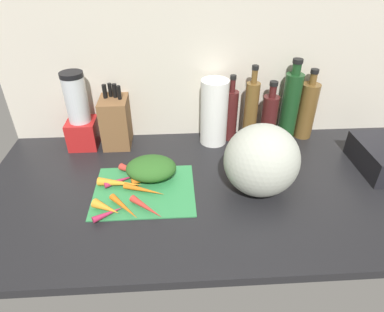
# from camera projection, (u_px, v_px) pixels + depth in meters

# --- Properties ---
(ground_plane) EXTENTS (1.70, 0.80, 0.03)m
(ground_plane) POSITION_uv_depth(u_px,v_px,m) (222.00, 187.00, 1.21)
(ground_plane) COLOR black
(wall_back) EXTENTS (1.70, 0.03, 0.60)m
(wall_back) POSITION_uv_depth(u_px,v_px,m) (213.00, 67.00, 1.35)
(wall_back) COLOR beige
(wall_back) RESTS_ON ground_plane
(cutting_board) EXTENTS (0.35, 0.28, 0.01)m
(cutting_board) POSITION_uv_depth(u_px,v_px,m) (144.00, 190.00, 1.16)
(cutting_board) COLOR #338C4C
(cutting_board) RESTS_ON ground_plane
(carrot_0) EXTENTS (0.10, 0.07, 0.02)m
(carrot_0) POSITION_uv_depth(u_px,v_px,m) (108.00, 213.00, 1.04)
(carrot_0) COLOR #B2264C
(carrot_0) RESTS_ON cutting_board
(carrot_1) EXTENTS (0.11, 0.12, 0.02)m
(carrot_1) POSITION_uv_depth(u_px,v_px,m) (124.00, 207.00, 1.07)
(carrot_1) COLOR orange
(carrot_1) RESTS_ON cutting_board
(carrot_2) EXTENTS (0.12, 0.07, 0.02)m
(carrot_2) POSITION_uv_depth(u_px,v_px,m) (121.00, 180.00, 1.18)
(carrot_2) COLOR #B2264C
(carrot_2) RESTS_ON cutting_board
(carrot_3) EXTENTS (0.10, 0.08, 0.03)m
(carrot_3) POSITION_uv_depth(u_px,v_px,m) (106.00, 208.00, 1.05)
(carrot_3) COLOR orange
(carrot_3) RESTS_ON cutting_board
(carrot_4) EXTENTS (0.16, 0.06, 0.03)m
(carrot_4) POSITION_uv_depth(u_px,v_px,m) (120.00, 183.00, 1.16)
(carrot_4) COLOR orange
(carrot_4) RESTS_ON cutting_board
(carrot_5) EXTENTS (0.15, 0.08, 0.02)m
(carrot_5) POSITION_uv_depth(u_px,v_px,m) (144.00, 190.00, 1.14)
(carrot_5) COLOR orange
(carrot_5) RESTS_ON cutting_board
(carrot_6) EXTENTS (0.14, 0.10, 0.03)m
(carrot_6) POSITION_uv_depth(u_px,v_px,m) (136.00, 172.00, 1.22)
(carrot_6) COLOR red
(carrot_6) RESTS_ON cutting_board
(carrot_7) EXTENTS (0.12, 0.11, 0.02)m
(carrot_7) POSITION_uv_depth(u_px,v_px,m) (147.00, 207.00, 1.06)
(carrot_7) COLOR red
(carrot_7) RESTS_ON cutting_board
(carrot_8) EXTENTS (0.12, 0.06, 0.02)m
(carrot_8) POSITION_uv_depth(u_px,v_px,m) (148.00, 179.00, 1.19)
(carrot_8) COLOR orange
(carrot_8) RESTS_ON cutting_board
(carrot_greens_pile) EXTENTS (0.18, 0.14, 0.08)m
(carrot_greens_pile) POSITION_uv_depth(u_px,v_px,m) (151.00, 168.00, 1.20)
(carrot_greens_pile) COLOR #2D6023
(carrot_greens_pile) RESTS_ON cutting_board
(winter_squash) EXTENTS (0.25, 0.24, 0.25)m
(winter_squash) POSITION_uv_depth(u_px,v_px,m) (262.00, 160.00, 1.10)
(winter_squash) COLOR #B2B7A8
(winter_squash) RESTS_ON ground_plane
(knife_block) EXTENTS (0.11, 0.16, 0.26)m
(knife_block) POSITION_uv_depth(u_px,v_px,m) (116.00, 121.00, 1.38)
(knife_block) COLOR brown
(knife_block) RESTS_ON ground_plane
(blender_appliance) EXTENTS (0.12, 0.12, 0.32)m
(blender_appliance) POSITION_uv_depth(u_px,v_px,m) (80.00, 116.00, 1.34)
(blender_appliance) COLOR red
(blender_appliance) RESTS_ON ground_plane
(paper_towel_roll) EXTENTS (0.11, 0.11, 0.28)m
(paper_towel_roll) POSITION_uv_depth(u_px,v_px,m) (215.00, 112.00, 1.37)
(paper_towel_roll) COLOR white
(paper_towel_roll) RESTS_ON ground_plane
(bottle_0) EXTENTS (0.06, 0.06, 0.29)m
(bottle_0) POSITION_uv_depth(u_px,v_px,m) (231.00, 114.00, 1.40)
(bottle_0) COLOR #471919
(bottle_0) RESTS_ON ground_plane
(bottle_1) EXTENTS (0.06, 0.06, 0.33)m
(bottle_1) POSITION_uv_depth(u_px,v_px,m) (251.00, 112.00, 1.37)
(bottle_1) COLOR brown
(bottle_1) RESTS_ON ground_plane
(bottle_2) EXTENTS (0.07, 0.07, 0.26)m
(bottle_2) POSITION_uv_depth(u_px,v_px,m) (269.00, 117.00, 1.40)
(bottle_2) COLOR #471919
(bottle_2) RESTS_ON ground_plane
(bottle_3) EXTENTS (0.07, 0.07, 0.35)m
(bottle_3) POSITION_uv_depth(u_px,v_px,m) (290.00, 105.00, 1.39)
(bottle_3) COLOR #19421E
(bottle_3) RESTS_ON ground_plane
(bottle_4) EXTENTS (0.08, 0.08, 0.30)m
(bottle_4) POSITION_uv_depth(u_px,v_px,m) (307.00, 110.00, 1.41)
(bottle_4) COLOR brown
(bottle_4) RESTS_ON ground_plane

